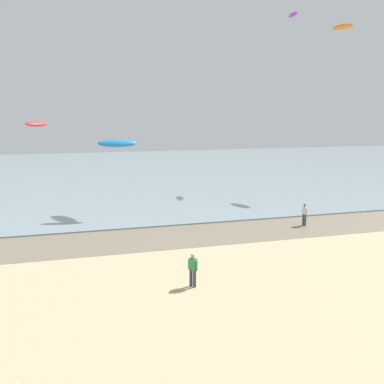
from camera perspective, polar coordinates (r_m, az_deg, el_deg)
wet_sand_strip at (r=32.90m, az=-7.61°, el=-5.77°), size 120.00×6.22×0.01m
sea at (r=70.16m, az=-12.91°, el=2.25°), size 160.00×70.00×0.10m
person_nearest_camera at (r=37.64m, az=13.38°, el=-2.57°), size 0.30×0.55×1.71m
person_by_waterline at (r=23.98m, az=0.10°, el=-9.25°), size 0.39×0.48×1.71m
kite_aloft_0 at (r=55.48m, az=17.69°, el=18.41°), size 1.61×2.94×0.73m
kite_aloft_1 at (r=48.26m, az=-18.21°, el=7.80°), size 2.66×2.76×0.75m
kite_aloft_4 at (r=39.75m, az=-8.97°, el=5.82°), size 3.36×1.55×0.93m
kite_aloft_5 at (r=59.68m, az=12.08°, el=20.15°), size 1.41×2.66×0.61m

